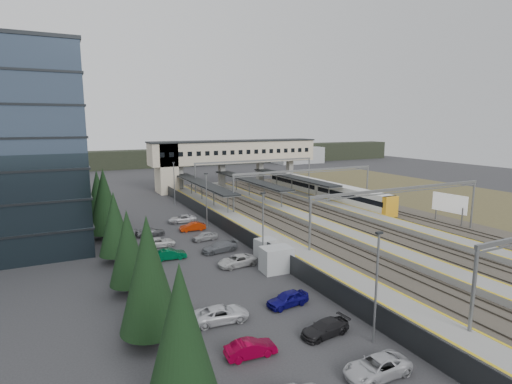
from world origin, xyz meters
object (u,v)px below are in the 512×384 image
relay_cabin_far (266,247)px  billboard (449,204)px  train (323,190)px  relay_cabin_near (276,259)px  footbridge (224,155)px

relay_cabin_far → billboard: (31.87, 0.73, 2.06)m
relay_cabin_far → train: (26.19, 25.30, 0.92)m
relay_cabin_far → billboard: billboard is taller
relay_cabin_near → billboard: 33.65m
relay_cabin_far → billboard: 31.95m
relay_cabin_far → train: 36.43m
footbridge → relay_cabin_far: bearing=-106.4°
relay_cabin_near → footbridge: bearing=73.7°
train → billboard: size_ratio=6.82×
billboard → relay_cabin_far: bearing=-178.7°
relay_cabin_near → train: size_ratio=0.09×
relay_cabin_far → train: train is taller
relay_cabin_near → relay_cabin_far: relay_cabin_near is taller
billboard → relay_cabin_near: bearing=-170.5°
relay_cabin_near → footbridge: footbridge is taller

